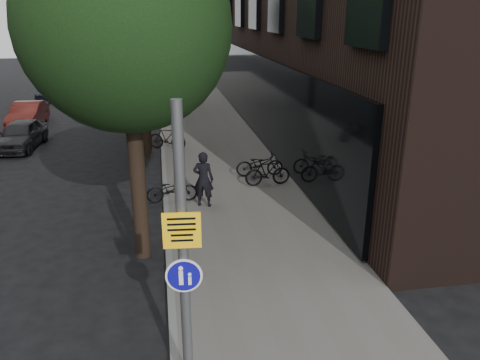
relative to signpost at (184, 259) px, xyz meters
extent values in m
cube|color=#605E59|center=(2.05, 10.08, -2.31)|extent=(4.50, 60.00, 0.12)
cube|color=slate|center=(-0.20, 10.08, -2.30)|extent=(0.15, 60.00, 0.13)
cylinder|color=black|center=(-0.80, 4.58, -0.77)|extent=(0.36, 0.36, 3.20)
sphere|color=black|center=(-0.80, 4.58, 2.93)|extent=(4.40, 4.40, 4.40)
sphere|color=black|center=(-0.40, 5.38, 1.93)|extent=(2.64, 2.64, 2.64)
cylinder|color=black|center=(-0.80, 13.08, -0.77)|extent=(0.36, 0.36, 3.20)
sphere|color=black|center=(-0.80, 13.08, 2.93)|extent=(5.00, 5.00, 5.00)
sphere|color=black|center=(-0.40, 13.88, 1.93)|extent=(3.00, 3.00, 3.00)
cylinder|color=black|center=(-0.80, 22.08, -0.77)|extent=(0.36, 0.36, 3.20)
sphere|color=black|center=(-0.80, 22.08, 2.93)|extent=(5.00, 5.00, 5.00)
sphere|color=black|center=(-0.40, 22.88, 1.93)|extent=(3.00, 3.00, 3.00)
cylinder|color=#595B5E|center=(0.00, 0.00, -0.02)|extent=(0.15, 0.15, 4.45)
cube|color=yellow|center=(0.00, 0.00, 0.47)|extent=(0.51, 0.08, 0.51)
cylinder|color=#0E0C8B|center=(0.00, 0.00, -0.22)|extent=(0.45, 0.06, 0.45)
cylinder|color=white|center=(0.00, 0.00, -0.22)|extent=(0.51, 0.06, 0.51)
imported|color=black|center=(0.93, 7.16, -1.41)|extent=(0.70, 0.56, 1.66)
imported|color=black|center=(3.12, 9.52, -1.81)|extent=(1.67, 0.60, 0.87)
imported|color=black|center=(3.18, 8.54, -1.79)|extent=(1.54, 0.49, 0.92)
imported|color=black|center=(0.00, 7.62, -1.84)|extent=(1.56, 0.60, 0.81)
imported|color=black|center=(0.00, 13.51, -1.75)|extent=(1.70, 1.16, 1.00)
imported|color=black|center=(-6.17, 15.12, -1.75)|extent=(1.72, 3.69, 1.22)
imported|color=maroon|center=(-6.91, 19.33, -1.74)|extent=(1.37, 3.83, 1.26)
imported|color=black|center=(-7.36, 27.61, -1.83)|extent=(1.71, 3.78, 1.08)
camera|label=1|loc=(-0.19, -5.74, 3.20)|focal=35.00mm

